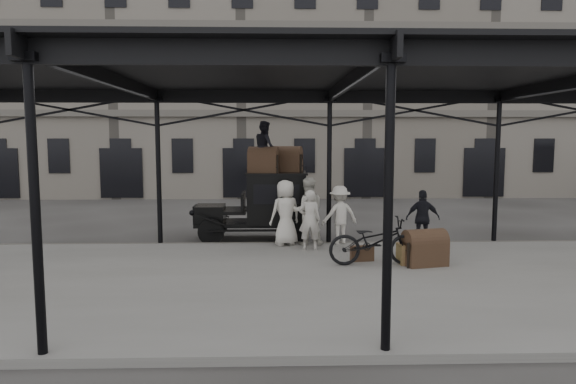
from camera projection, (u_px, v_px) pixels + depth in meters
name	position (u px, v px, depth m)	size (l,w,h in m)	color
ground	(337.00, 263.00, 13.36)	(120.00, 120.00, 0.00)	#383533
platform	(348.00, 282.00, 11.36)	(28.00, 8.00, 0.15)	slate
canopy	(349.00, 76.00, 11.16)	(22.50, 9.00, 4.74)	black
building_frontage	(301.00, 74.00, 30.50)	(64.00, 8.00, 14.00)	slate
taxi	(266.00, 203.00, 16.26)	(3.65, 1.55, 2.18)	black
porter_left	(310.00, 220.00, 14.20)	(0.61, 0.40, 1.68)	#BDB7AD
porter_midleft	(307.00, 211.00, 14.89)	(0.95, 0.74, 1.96)	beige
porter_centre	(286.00, 213.00, 14.82)	(0.93, 0.60, 1.90)	beige
porter_official	(423.00, 218.00, 14.66)	(0.95, 0.40, 1.62)	black
porter_right	(340.00, 215.00, 15.05)	(1.10, 0.63, 1.70)	silver
bicycle	(375.00, 241.00, 12.51)	(0.78, 2.25, 1.18)	black
porter_roof	(265.00, 147.00, 15.97)	(0.78, 0.60, 1.60)	black
steamer_trunk_roof_near	(263.00, 162.00, 15.87)	(0.91, 0.55, 0.66)	#422F1E
steamer_trunk_roof_far	(287.00, 161.00, 16.34)	(0.91, 0.56, 0.67)	#422F1E
steamer_trunk_platform	(425.00, 250.00, 12.53)	(1.01, 0.62, 0.74)	#422F1E
wicker_hamper	(410.00, 254.00, 12.68)	(0.60, 0.45, 0.50)	#8F6542
suitcase_upright	(411.00, 247.00, 13.60)	(0.15, 0.60, 0.45)	#422F1E
suitcase_flat	(362.00, 253.00, 12.93)	(0.60, 0.15, 0.40)	#422F1E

